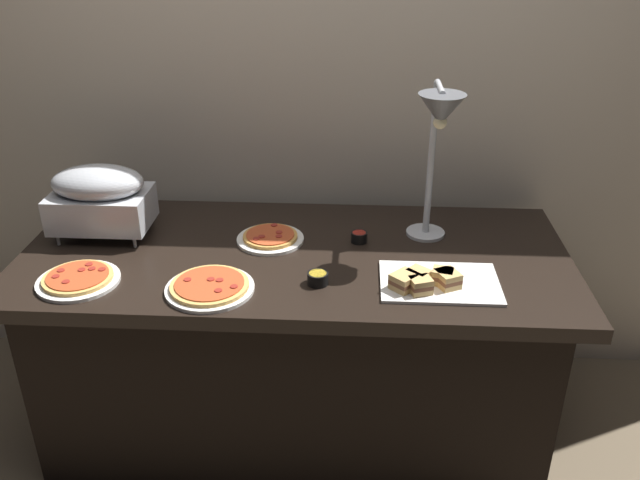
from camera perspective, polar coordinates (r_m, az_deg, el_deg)
The scene contains 11 objects.
ground_plane at distance 2.74m, azimuth -1.92°, elevation -15.23°, with size 8.00×8.00×0.00m, color brown.
back_wall at distance 2.61m, azimuth -1.35°, elevation 12.74°, with size 4.40×0.04×2.40m, color #B7A893.
buffet_table at distance 2.50m, azimuth -2.05°, elevation -8.66°, with size 1.90×0.84×0.76m.
chafing_dish at distance 2.49m, azimuth -18.42°, elevation 3.55°, with size 0.34×0.23×0.26m.
heat_lamp at distance 2.18m, azimuth 10.16°, elevation 9.56°, with size 0.15×0.30×0.57m.
pizza_plate_front at distance 2.38m, azimuth -4.30°, elevation 0.19°, with size 0.24×0.24×0.03m.
pizza_plate_center at distance 2.10m, azimuth -9.47°, elevation -4.00°, with size 0.28×0.28×0.03m.
pizza_plate_raised_stand at distance 2.25m, azimuth -20.09°, elevation -3.18°, with size 0.26×0.26×0.03m.
sandwich_platter at distance 2.12m, azimuth 9.66°, elevation -3.51°, with size 0.38×0.26×0.06m.
sauce_cup_near at distance 2.10m, azimuth -0.20°, elevation -3.28°, with size 0.07×0.07×0.04m.
sauce_cup_far at distance 2.37m, azimuth 3.38°, elevation 0.29°, with size 0.06×0.06×0.04m.
Camera 1 is at (0.21, -2.02, 1.84)m, focal length 37.19 mm.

